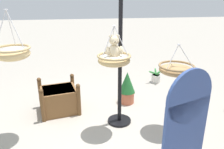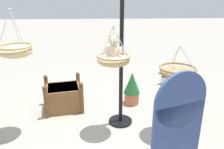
{
  "view_description": "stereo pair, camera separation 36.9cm",
  "coord_description": "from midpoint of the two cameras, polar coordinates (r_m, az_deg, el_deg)",
  "views": [
    {
      "loc": [
        0.55,
        3.48,
        2.27
      ],
      "look_at": [
        -0.01,
        0.05,
        1.03
      ],
      "focal_mm": 35.38,
      "sensor_mm": 36.0,
      "label": 1
    },
    {
      "loc": [
        0.18,
        3.53,
        2.27
      ],
      "look_at": [
        -0.01,
        0.05,
        1.03
      ],
      "focal_mm": 35.38,
      "sensor_mm": 36.0,
      "label": 2
    }
  ],
  "objects": [
    {
      "name": "ground_plane",
      "position": [
        4.19,
        2.36,
        -13.13
      ],
      "size": [
        40.0,
        40.0,
        0.0
      ],
      "primitive_type": "plane",
      "color": "#A8A093"
    },
    {
      "name": "display_sign_board",
      "position": [
        2.78,
        20.55,
        -11.42
      ],
      "size": [
        0.67,
        0.27,
        1.52
      ],
      "color": "#334C8C",
      "rests_on": "ground"
    },
    {
      "name": "display_pole_central",
      "position": [
        3.99,
        4.96,
        -3.77
      ],
      "size": [
        0.44,
        0.44,
        2.27
      ],
      "color": "black",
      "rests_on": "ground"
    },
    {
      "name": "hanging_basket_right_low",
      "position": [
        3.69,
        -21.09,
        5.8
      ],
      "size": [
        0.54,
        0.54,
        0.74
      ],
      "color": "tan"
    },
    {
      "name": "hanging_basket_with_teddy",
      "position": [
        3.53,
        3.39,
        3.83
      ],
      "size": [
        0.55,
        0.55,
        0.64
      ],
      "color": "tan"
    },
    {
      "name": "wooden_planter_box",
      "position": [
        4.72,
        -10.2,
        -5.67
      ],
      "size": [
        0.88,
        0.82,
        0.68
      ],
      "color": "brown",
      "rests_on": "ground"
    },
    {
      "name": "potted_plant_conical_shrub",
      "position": [
        6.16,
        15.29,
        -1.14
      ],
      "size": [
        0.47,
        0.43,
        0.37
      ],
      "color": "beige",
      "rests_on": "ground"
    },
    {
      "name": "potted_plant_tall_leafy",
      "position": [
        4.86,
        7.35,
        -3.55
      ],
      "size": [
        0.35,
        0.35,
        0.72
      ],
      "color": "#BC6042",
      "rests_on": "ground"
    },
    {
      "name": "hanging_basket_left_high",
      "position": [
        3.69,
        19.33,
        0.69
      ],
      "size": [
        0.58,
        0.58,
        0.51
      ],
      "color": "#A37F51"
    },
    {
      "name": "teddy_bear",
      "position": [
        3.46,
        3.49,
        6.52
      ],
      "size": [
        0.28,
        0.24,
        0.4
      ],
      "color": "beige"
    }
  ]
}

